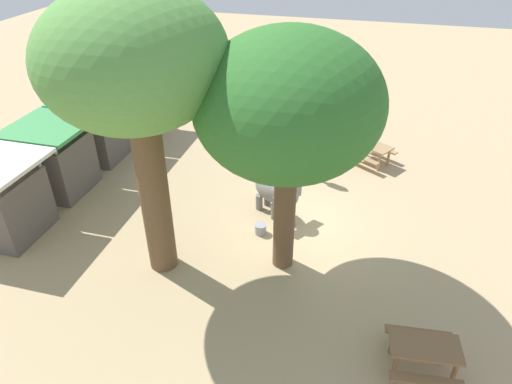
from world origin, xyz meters
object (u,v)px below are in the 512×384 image
Objects in this scene: person_handler at (318,157)px; picnic_table_far at (372,149)px; elephant at (275,193)px; shade_tree_secondary at (136,65)px; wooden_bench at (275,146)px; market_stall_teal at (98,131)px; market_stall_white at (5,203)px; market_stall_green at (58,162)px; picnic_table_near at (424,351)px; feed_bucket at (260,229)px; shade_tree_main at (289,105)px; market_stall_blue at (130,106)px.

person_handler is 2.66m from picnic_table_far.
elephant is at bearing 89.38° from picnic_table_far.
wooden_bench is (7.11, -1.62, -5.25)m from shade_tree_secondary.
market_stall_teal is at bearing 43.76° from shade_tree_secondary.
market_stall_white is (-7.45, 10.48, 0.55)m from picnic_table_far.
market_stall_green is (2.72, 5.09, -4.58)m from shade_tree_secondary.
person_handler is 2.40m from wooden_bench.
market_stall_green reaches higher than picnic_table_near.
feed_bucket is at bearing 7.48° from person_handler.
person_handler is 10.27m from market_stall_white.
shade_tree_secondary is 10.62m from picnic_table_far.
person_handler is 0.64× the size of market_stall_white.
shade_tree_main is at bearing -102.27° from market_stall_green.
market_stall_teal reaches higher than wooden_bench.
person_handler is 0.64× the size of market_stall_green.
picnic_table_far is 5.73× the size of feed_bucket.
shade_tree_secondary is at bearing -5.94° from person_handler.
wooden_bench is 6.80m from market_stall_blue.
person_handler is 0.22× the size of shade_tree_secondary.
market_stall_green and market_stall_teal have the same top height.
market_stall_blue is (7.80, 0.00, 0.00)m from market_stall_white.
feed_bucket is at bearing -48.33° from shade_tree_secondary.
person_handler reaches higher than wooden_bench.
market_stall_teal is (2.60, 0.00, 0.00)m from market_stall_green.
wooden_bench reaches higher than picnic_table_near.
shade_tree_secondary is at bearing 131.67° from feed_bucket.
wooden_bench is at bearing -43.86° from market_stall_white.
picnic_table_near is at bearing -129.65° from feed_bucket.
person_handler is at bearing -57.00° from market_stall_white.
shade_tree_main is at bearing -41.39° from picnic_table_near.
market_stall_green is 5.20m from market_stall_blue.
elephant reaches higher than picnic_table_near.
market_stall_teal reaches higher than picnic_table_near.
market_stall_blue is at bearing 49.98° from shade_tree_main.
picnic_table_near reaches higher than feed_bucket.
market_stall_blue is (9.67, 12.01, 0.55)m from picnic_table_near.
market_stall_blue is (5.20, 0.00, 0.00)m from market_stall_green.
picnic_table_far is at bearing 89.94° from elephant.
feed_bucket is (-0.66, -7.41, -0.98)m from market_stall_green.
shade_tree_secondary is 8.98m from wooden_bench.
person_handler is at bearing -87.40° from market_stall_teal.
shade_tree_secondary is 2.96× the size of market_stall_green.
elephant is at bearing -53.69° from picnic_table_near.
picnic_table_far is at bearing -29.15° from feed_bucket.
shade_tree_secondary is at bearing -91.35° from market_stall_white.
picnic_table_far is 10.74m from market_stall_teal.
market_stall_white is (0.12, 5.09, -4.58)m from shade_tree_secondary.
market_stall_green is at bearing 77.73° from shade_tree_main.
market_stall_green reaches higher than elephant.
shade_tree_secondary is 3.62× the size of picnic_table_far.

